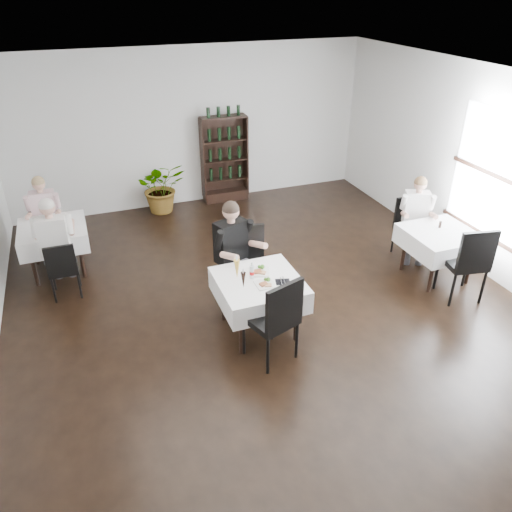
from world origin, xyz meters
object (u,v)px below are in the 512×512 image
Objects in this scene: wine_shelf at (225,160)px; main_table at (259,290)px; potted_tree at (161,187)px; diner_main at (235,247)px.

main_table is at bearing -101.78° from wine_shelf.
diner_main is at bearing -84.34° from potted_tree.
wine_shelf is 1.74× the size of potted_tree.
wine_shelf reaches higher than diner_main.
wine_shelf is at bearing 74.86° from diner_main.
main_table is 0.67× the size of diner_main.
wine_shelf is at bearing 78.22° from main_table.
main_table is 4.22m from potted_tree.
wine_shelf is 1.37m from potted_tree.
potted_tree reaches higher than main_table.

